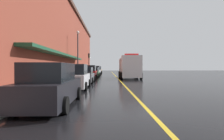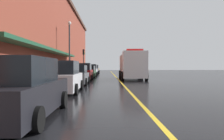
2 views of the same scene
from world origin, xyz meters
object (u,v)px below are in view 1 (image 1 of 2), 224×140
object	(u,v)px
parked_car_5	(96,71)
street_lamp_left	(78,49)
parked_car_2	(84,75)
parked_car_4	(93,72)
parking_meter_0	(43,78)
parked_car_1	(76,77)
box_truck	(129,67)
parking_meter_2	(81,71)
traffic_light_near	(89,60)
parked_car_0	(51,86)
parking_meter_1	(93,69)
parked_car_6	(97,71)
parking_meter_3	(36,79)
parked_car_7	(98,70)
parked_car_3	(90,73)

from	to	relation	value
parked_car_5	street_lamp_left	world-z (taller)	street_lamp_left
parked_car_2	parked_car_4	distance (m)	12.25
parked_car_2	parked_car_4	bearing A→B (deg)	0.04
parked_car_4	parking_meter_0	bearing A→B (deg)	177.65
parked_car_4	parking_meter_0	world-z (taller)	parked_car_4
parked_car_1	parked_car_4	size ratio (longest dim) A/B	0.97
box_truck	parking_meter_2	world-z (taller)	box_truck
parked_car_2	parked_car_4	size ratio (longest dim) A/B	0.91
parking_meter_2	traffic_light_near	size ratio (longest dim) A/B	0.31
traffic_light_near	parking_meter_2	bearing A→B (deg)	-90.32
parked_car_0	traffic_light_near	distance (m)	29.99
traffic_light_near	parking_meter_1	bearing A→B (deg)	90.29
parked_car_6	parking_meter_3	world-z (taller)	parked_car_6
parked_car_5	parked_car_7	size ratio (longest dim) A/B	1.04
parked_car_1	street_lamp_left	xyz separation A→B (m)	(-1.96, 13.38, 3.52)
box_truck	parking_meter_1	distance (m)	23.92
parking_meter_1	parked_car_3	bearing A→B (deg)	-86.72
parking_meter_3	street_lamp_left	bearing A→B (deg)	91.92
parked_car_1	parked_car_2	size ratio (longest dim) A/B	1.06
parked_car_7	parking_meter_0	bearing A→B (deg)	179.64
parked_car_0	traffic_light_near	bearing A→B (deg)	2.83
parked_car_0	parked_car_1	distance (m)	6.37
parked_car_0	parking_meter_0	xyz separation A→B (m)	(-1.34, 3.00, 0.20)
parked_car_6	street_lamp_left	world-z (taller)	street_lamp_left
parked_car_1	parked_car_4	distance (m)	17.63
parked_car_0	parking_meter_3	bearing A→B (deg)	36.39
parked_car_4	parked_car_6	distance (m)	11.06
box_truck	parked_car_3	bearing A→B (deg)	-74.09
parked_car_7	parking_meter_0	distance (m)	37.84
parking_meter_1	parked_car_1	bearing A→B (deg)	-87.81
parked_car_2	parked_car_5	xyz separation A→B (m)	(0.11, 17.74, 0.10)
parked_car_2	traffic_light_near	bearing A→B (deg)	4.46
parked_car_7	parking_meter_3	world-z (taller)	parked_car_7
parking_meter_0	parked_car_3	bearing A→B (deg)	84.54
parked_car_6	parking_meter_2	size ratio (longest dim) A/B	3.53
box_truck	traffic_light_near	world-z (taller)	traffic_light_near
parked_car_3	parked_car_6	bearing A→B (deg)	-0.27
parking_meter_3	traffic_light_near	size ratio (longest dim) A/B	0.31
parked_car_4	parking_meter_1	bearing A→B (deg)	6.01
parked_car_0	parked_car_3	xyz separation A→B (m)	(0.06, 17.63, 0.03)
box_truck	street_lamp_left	world-z (taller)	street_lamp_left
traffic_light_near	street_lamp_left	bearing A→B (deg)	-93.74
parked_car_0	box_truck	size ratio (longest dim) A/B	0.61
parked_car_4	street_lamp_left	world-z (taller)	street_lamp_left
parking_meter_1	parking_meter_2	xyz separation A→B (m)	(0.00, -23.21, 0.00)
parking_meter_0	parked_car_2	bearing A→B (deg)	81.39
parked_car_0	parked_car_3	bearing A→B (deg)	0.19
parked_car_1	parked_car_5	xyz separation A→B (m)	(0.07, 23.12, 0.00)
parked_car_5	parked_car_3	bearing A→B (deg)	-179.94
parked_car_6	parked_car_1	bearing A→B (deg)	178.33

